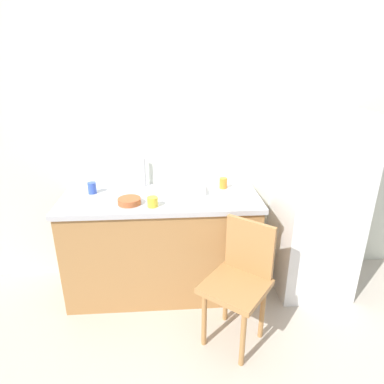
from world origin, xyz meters
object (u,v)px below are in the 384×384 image
object	(u,v)px
chair	(240,279)
dish_tray	(187,189)
cup_blue	(92,188)
cup_orange	(223,183)
refrigerator	(316,205)
cup_yellow	(153,202)
terracotta_bowl	(129,201)

from	to	relation	value
chair	dish_tray	size ratio (longest dim) A/B	3.18
cup_blue	cup_orange	distance (m)	1.09
refrigerator	cup_yellow	xyz separation A→B (m)	(-1.34, -0.18, 0.15)
chair	cup_orange	bearing A→B (deg)	130.39
terracotta_bowl	cup_yellow	bearing A→B (deg)	-19.09
cup_orange	cup_blue	bearing A→B (deg)	-177.79
chair	cup_blue	bearing A→B (deg)	-173.02
cup_yellow	refrigerator	bearing A→B (deg)	7.70
dish_tray	cup_yellow	world-z (taller)	cup_yellow
refrigerator	cup_yellow	distance (m)	1.36
terracotta_bowl	cup_yellow	world-z (taller)	cup_yellow
chair	cup_blue	xyz separation A→B (m)	(-1.10, 0.70, 0.43)
dish_tray	cup_blue	bearing A→B (deg)	177.57
cup_yellow	cup_blue	distance (m)	0.59
refrigerator	dish_tray	world-z (taller)	refrigerator
cup_blue	terracotta_bowl	bearing A→B (deg)	-36.58
dish_tray	cup_orange	world-z (taller)	cup_orange
chair	cup_orange	world-z (taller)	cup_orange
refrigerator	dish_tray	size ratio (longest dim) A/B	5.51
cup_blue	cup_orange	bearing A→B (deg)	2.21
refrigerator	cup_blue	world-z (taller)	refrigerator
terracotta_bowl	cup_orange	xyz separation A→B (m)	(0.76, 0.28, 0.02)
refrigerator	chair	distance (m)	0.98
refrigerator	cup_yellow	size ratio (longest dim) A/B	19.49
chair	terracotta_bowl	xyz separation A→B (m)	(-0.77, 0.46, 0.41)
refrigerator	cup_yellow	bearing A→B (deg)	-172.30
refrigerator	cup_orange	xyz separation A→B (m)	(-0.76, 0.16, 0.16)
chair	dish_tray	world-z (taller)	dish_tray
cup_orange	chair	bearing A→B (deg)	-89.10
chair	cup_yellow	size ratio (longest dim) A/B	11.25
refrigerator	cup_blue	xyz separation A→B (m)	(-1.85, 0.12, 0.16)
chair	cup_orange	distance (m)	0.86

